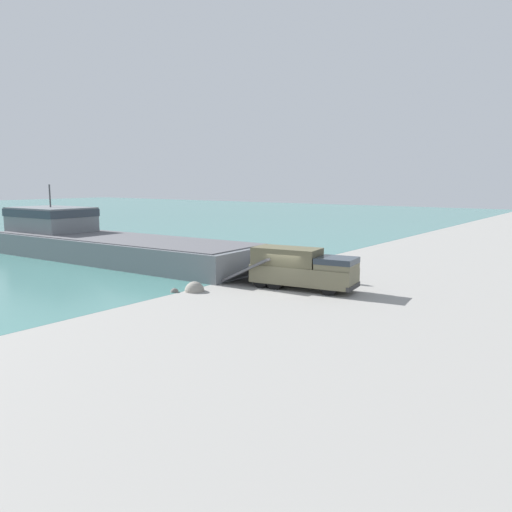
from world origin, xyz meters
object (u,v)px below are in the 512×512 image
landing_craft (102,241)px  soldier_on_ramp (339,269)px  military_truck (303,268)px  moored_boat_a (38,222)px

landing_craft → soldier_on_ramp: bearing=-85.2°
landing_craft → military_truck: 23.32m
landing_craft → moored_boat_a: (15.49, 39.11, -0.95)m
moored_boat_a → landing_craft: bearing=-98.7°
military_truck → soldier_on_ramp: size_ratio=4.33×
moored_boat_a → soldier_on_ramp: bearing=-88.0°
landing_craft → soldier_on_ramp: landing_craft is taller
landing_craft → soldier_on_ramp: 24.47m
landing_craft → moored_boat_a: 42.08m
landing_craft → moored_boat_a: landing_craft is taller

